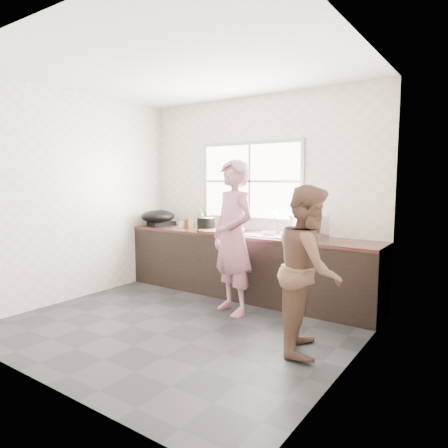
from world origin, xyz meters
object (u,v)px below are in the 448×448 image
Objects in this scene: pot_lid_right at (199,226)px; black_pot at (206,224)px; cutting_board at (213,231)px; burner at (160,223)px; bowl_mince at (237,231)px; glass_jar at (181,225)px; person_side at (309,269)px; plate_food at (210,229)px; wok at (158,216)px; woman at (233,242)px; bottle_brown_tall at (189,222)px; bowl_held at (269,233)px; dish_rack at (309,228)px; bowl_crabs at (292,237)px; pot_lid_left at (178,227)px; bottle_brown_short at (210,223)px; bottle_green at (201,218)px.

black_pot is at bearing -40.21° from pot_lid_right.
cutting_board is 1.07× the size of burner.
glass_jar is at bearing 179.01° from bowl_mince.
plate_food is at bearing 40.96° from person_side.
wok reaches higher than bowl_mince.
bottle_brown_tall is (-1.21, 0.64, 0.11)m from woman.
black_pot reaches higher than bowl_held.
bowl_mince is 0.57× the size of burner.
glass_jar is at bearing -164.73° from dish_rack.
woman is 7.78× the size of plate_food.
bowl_crabs is at bearing -135.52° from dish_rack.
dish_rack reaches higher than bottle_brown_tall.
pot_lid_left is (0.32, 0.09, -0.15)m from wok.
bowl_held is at bearing 3.07° from bowl_mince.
pot_lid_right is (-2.34, 1.35, 0.10)m from person_side.
plate_food is 0.57× the size of burner.
black_pot is (-0.97, -0.04, 0.06)m from bowl_held.
bottle_brown_short is at bearing 163.69° from woman.
dish_rack is (-0.46, 1.07, 0.24)m from person_side.
bottle_brown_short is 0.89m from wok.
bottle_brown_short is at bearing 40.76° from person_side.
plate_food is 0.38m from bottle_brown_tall.
bowl_mince is 1.00× the size of bowl_held.
pot_lid_right is (0.23, 0.24, 0.00)m from pot_lid_left.
dish_rack is at bearing -8.45° from pot_lid_right.
bottle_green is 0.56× the size of wok.
dish_rack is at bearing -2.55° from plate_food.
black_pot and bottle_brown_short have the same top height.
glass_jar reaches higher than bowl_crabs.
dish_rack reaches higher than wok.
bowl_mince is 1.00× the size of bowl_crabs.
wok is (-0.88, -0.14, 0.06)m from bottle_brown_short.
pot_lid_right is at bearing 150.72° from bottle_brown_short.
burner reaches higher than pot_lid_left.
person_side is 7.03× the size of bowl_held.
dish_rack is (1.53, -0.07, 0.14)m from plate_food.
bottle_green is (-1.29, 0.26, 0.11)m from bowl_held.
bottle_green is at bearing 167.16° from bowl_crabs.
bowl_mince is 0.51m from black_pot.
bottle_brown_tall is (-0.88, 0.04, 0.06)m from bowl_mince.
plate_food is (-0.50, 0.07, -0.02)m from bowl_mince.
bottle_brown_short reaches higher than bowl_crabs.
pot_lid_right is at bearing 161.77° from bowl_mince.
bowl_mince is 1.19× the size of bottle_brown_short.
plate_food is at bearing 88.09° from black_pot.
bottle_brown_short is (-1.38, 0.19, 0.06)m from bowl_crabs.
bowl_crabs is 2.41m from burner.
dish_rack reaches higher than bowl_crabs.
cutting_board is 1.86× the size of bowl_mince.
woman is 7.77× the size of bowl_mince.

